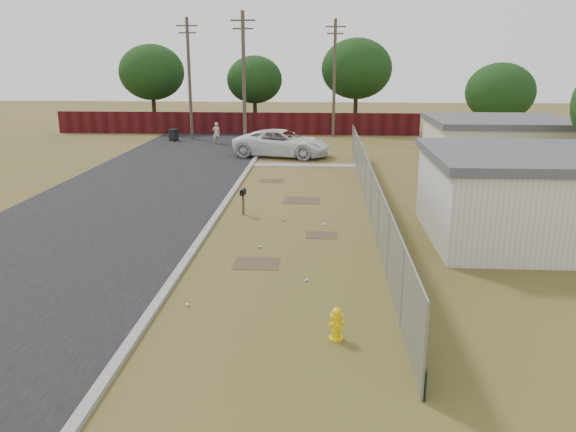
# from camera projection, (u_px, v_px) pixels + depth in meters

# --- Properties ---
(ground) EXTENTS (120.00, 120.00, 0.00)m
(ground) POSITION_uv_depth(u_px,v_px,m) (291.00, 219.00, 22.11)
(ground) COLOR brown
(ground) RESTS_ON ground
(street) EXTENTS (15.10, 60.00, 0.12)m
(street) POSITION_uv_depth(u_px,v_px,m) (175.00, 175.00, 30.24)
(street) COLOR black
(street) RESTS_ON ground
(chainlink_fence) EXTENTS (0.10, 27.06, 2.02)m
(chainlink_fence) POSITION_uv_depth(u_px,v_px,m) (370.00, 195.00, 22.69)
(chainlink_fence) COLOR gray
(chainlink_fence) RESTS_ON ground
(privacy_fence) EXTENTS (30.00, 0.12, 1.80)m
(privacy_fence) POSITION_uv_depth(u_px,v_px,m) (236.00, 123.00, 46.23)
(privacy_fence) COLOR #420E12
(privacy_fence) RESTS_ON ground
(utility_poles) EXTENTS (12.60, 8.24, 9.00)m
(utility_poles) POSITION_uv_depth(u_px,v_px,m) (257.00, 78.00, 40.89)
(utility_poles) COLOR brown
(utility_poles) RESTS_ON ground
(houses) EXTENTS (9.30, 17.24, 3.10)m
(houses) POSITION_uv_depth(u_px,v_px,m) (520.00, 168.00, 24.11)
(houses) COLOR beige
(houses) RESTS_ON ground
(horizon_trees) EXTENTS (33.32, 31.94, 7.78)m
(horizon_trees) POSITION_uv_depth(u_px,v_px,m) (319.00, 78.00, 43.42)
(horizon_trees) COLOR #332117
(horizon_trees) RESTS_ON ground
(fire_hydrant) EXTENTS (0.41, 0.41, 0.81)m
(fire_hydrant) POSITION_uv_depth(u_px,v_px,m) (336.00, 324.00, 12.60)
(fire_hydrant) COLOR yellow
(fire_hydrant) RESTS_ON ground
(mailbox) EXTENTS (0.21, 0.47, 1.07)m
(mailbox) POSITION_uv_depth(u_px,v_px,m) (243.00, 194.00, 22.52)
(mailbox) COLOR brown
(mailbox) RESTS_ON ground
(pickup_truck) EXTENTS (6.61, 4.08, 1.71)m
(pickup_truck) POSITION_uv_depth(u_px,v_px,m) (282.00, 143.00, 35.91)
(pickup_truck) COLOR white
(pickup_truck) RESTS_ON ground
(pedestrian) EXTENTS (0.67, 0.54, 1.58)m
(pedestrian) POSITION_uv_depth(u_px,v_px,m) (216.00, 133.00, 41.08)
(pedestrian) COLOR #C5B690
(pedestrian) RESTS_ON ground
(trash_bin) EXTENTS (0.74, 0.80, 0.90)m
(trash_bin) POSITION_uv_depth(u_px,v_px,m) (174.00, 135.00, 42.71)
(trash_bin) COLOR black
(trash_bin) RESTS_ON ground
(scattered_litter) EXTENTS (3.59, 12.12, 0.07)m
(scattered_litter) POSITION_uv_depth(u_px,v_px,m) (282.00, 238.00, 19.67)
(scattered_litter) COLOR silver
(scattered_litter) RESTS_ON ground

